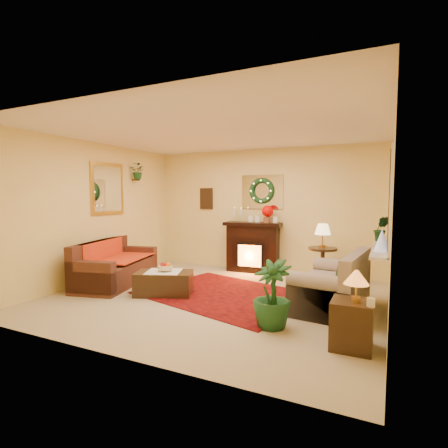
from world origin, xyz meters
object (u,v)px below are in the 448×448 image
at_px(sofa, 117,260).
at_px(fireplace, 253,246).
at_px(side_table_round, 322,266).
at_px(loveseat, 331,279).
at_px(coffee_table, 164,282).
at_px(end_table_square, 352,323).

xyz_separation_m(sofa, fireplace, (1.90, 2.02, 0.12)).
xyz_separation_m(fireplace, side_table_round, (1.52, -0.41, -0.23)).
distance_m(loveseat, coffee_table, 2.62).
relative_size(sofa, loveseat, 1.29).
bearing_deg(sofa, coffee_table, -24.70).
relative_size(loveseat, coffee_table, 1.58).
bearing_deg(side_table_round, end_table_square, -73.87).
relative_size(sofa, end_table_square, 3.59).
relative_size(loveseat, end_table_square, 2.79).
relative_size(sofa, side_table_round, 2.76).
xyz_separation_m(sofa, end_table_square, (4.19, -1.04, -0.16)).
bearing_deg(side_table_round, coffee_table, -139.99).
height_order(side_table_round, end_table_square, side_table_round).
distance_m(side_table_round, coffee_table, 2.88).
bearing_deg(fireplace, side_table_round, -19.01).
distance_m(sofa, side_table_round, 3.78).
height_order(sofa, coffee_table, sofa).
bearing_deg(end_table_square, side_table_round, 106.13).
xyz_separation_m(side_table_round, end_table_square, (0.77, -2.65, -0.05)).
distance_m(sofa, end_table_square, 4.32).
distance_m(fireplace, coffee_table, 2.39).
distance_m(fireplace, side_table_round, 1.59).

